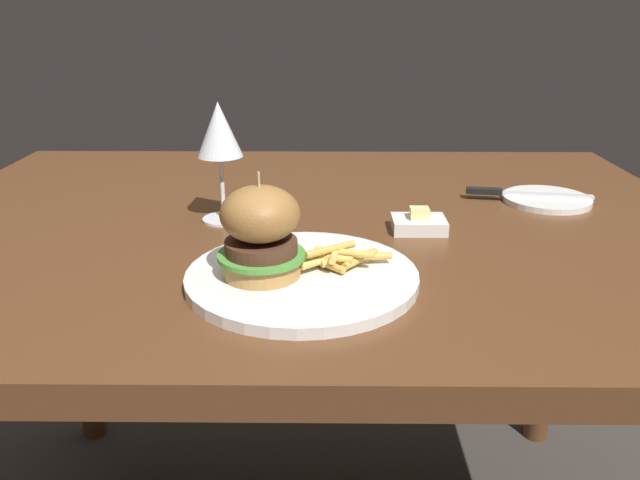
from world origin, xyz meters
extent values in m
cube|color=#56331C|center=(0.00, 0.00, 0.72)|extent=(1.28, 0.94, 0.04)
cylinder|color=#56331C|center=(-0.58, 0.41, 0.35)|extent=(0.06, 0.06, 0.70)
cylinder|color=#56331C|center=(0.58, 0.41, 0.35)|extent=(0.06, 0.06, 0.70)
cylinder|color=white|center=(0.00, -0.25, 0.75)|extent=(0.28, 0.28, 0.01)
cylinder|color=#B78447|center=(-0.05, -0.26, 0.77)|extent=(0.09, 0.09, 0.02)
cylinder|color=#4C9338|center=(-0.05, -0.26, 0.78)|extent=(0.10, 0.10, 0.01)
cylinder|color=#4C2D1E|center=(-0.05, -0.26, 0.79)|extent=(0.09, 0.09, 0.02)
ellipsoid|color=#9C6A35|center=(-0.05, -0.26, 0.83)|extent=(0.09, 0.09, 0.07)
cylinder|color=#CCB78C|center=(-0.05, -0.26, 0.86)|extent=(0.00, 0.00, 0.05)
cylinder|color=#EABC5B|center=(0.05, -0.20, 0.76)|extent=(0.07, 0.02, 0.01)
cylinder|color=#E0B251|center=(0.03, -0.23, 0.76)|extent=(0.06, 0.03, 0.01)
cylinder|color=gold|center=(0.07, -0.23, 0.76)|extent=(0.05, 0.06, 0.01)
cylinder|color=#EABC5B|center=(0.06, -0.23, 0.76)|extent=(0.07, 0.04, 0.01)
cylinder|color=gold|center=(0.08, -0.23, 0.76)|extent=(0.07, 0.02, 0.01)
cylinder|color=#E0B251|center=(0.03, -0.24, 0.77)|extent=(0.07, 0.03, 0.01)
cylinder|color=#EABC5B|center=(0.04, -0.24, 0.77)|extent=(0.01, 0.05, 0.01)
cylinder|color=gold|center=(0.03, -0.24, 0.76)|extent=(0.04, 0.04, 0.01)
cylinder|color=#E0B251|center=(0.05, -0.24, 0.77)|extent=(0.07, 0.03, 0.01)
cylinder|color=gold|center=(0.03, -0.24, 0.78)|extent=(0.06, 0.05, 0.01)
cylinder|color=#EABC5B|center=(0.03, -0.24, 0.77)|extent=(0.06, 0.05, 0.01)
cylinder|color=silver|center=(-0.13, -0.02, 0.74)|extent=(0.07, 0.07, 0.00)
cylinder|color=silver|center=(-0.13, -0.02, 0.79)|extent=(0.01, 0.01, 0.10)
cone|color=silver|center=(-0.13, -0.02, 0.88)|extent=(0.07, 0.07, 0.08)
cylinder|color=white|center=(0.41, 0.08, 0.74)|extent=(0.15, 0.15, 0.01)
cube|color=silver|center=(0.41, 0.08, 0.75)|extent=(0.15, 0.04, 0.00)
cube|color=black|center=(0.30, 0.10, 0.76)|extent=(0.06, 0.02, 0.01)
cube|color=white|center=(0.17, -0.06, 0.75)|extent=(0.08, 0.06, 0.02)
cube|color=#F4E58C|center=(0.17, -0.06, 0.77)|extent=(0.03, 0.02, 0.02)
camera|label=1|loc=(0.03, -0.94, 1.06)|focal=35.00mm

